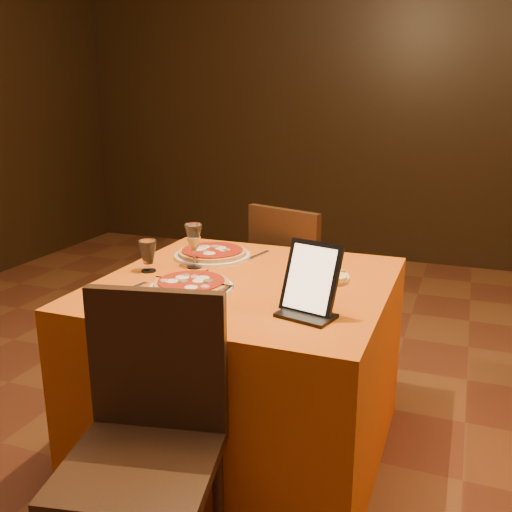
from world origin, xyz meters
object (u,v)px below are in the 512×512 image
(water_glass, at_px, (148,256))
(tablet, at_px, (311,278))
(main_table, at_px, (246,367))
(chair_main_far, at_px, (304,287))
(chair_main_near, at_px, (139,466))
(wine_glass, at_px, (194,246))
(pizza_far, at_px, (212,254))
(pizza_near, at_px, (191,286))

(water_glass, height_order, tablet, tablet)
(main_table, xyz_separation_m, chair_main_far, (0.00, 0.84, 0.08))
(main_table, distance_m, water_glass, 0.61)
(chair_main_near, height_order, chair_main_far, same)
(wine_glass, height_order, tablet, tablet)
(tablet, bearing_deg, water_glass, 179.11)
(water_glass, bearing_deg, chair_main_far, 64.35)
(main_table, height_order, water_glass, water_glass)
(main_table, bearing_deg, pizza_far, 135.57)
(pizza_near, bearing_deg, tablet, -7.97)
(pizza_far, bearing_deg, tablet, -40.08)
(main_table, bearing_deg, wine_glass, 161.93)
(pizza_near, height_order, tablet, tablet)
(chair_main_near, relative_size, chair_main_far, 1.00)
(main_table, bearing_deg, chair_main_near, -90.00)
(main_table, xyz_separation_m, chair_main_near, (0.00, -0.81, 0.08))
(water_glass, bearing_deg, wine_glass, 37.96)
(chair_main_near, bearing_deg, water_glass, 106.66)
(main_table, distance_m, chair_main_far, 0.84)
(tablet, bearing_deg, main_table, 158.58)
(water_glass, distance_m, tablet, 0.77)
(pizza_far, bearing_deg, main_table, -44.43)
(wine_glass, xyz_separation_m, tablet, (0.59, -0.32, 0.03))
(pizza_near, bearing_deg, chair_main_near, -76.63)
(chair_main_far, relative_size, tablet, 3.73)
(main_table, bearing_deg, tablet, -36.08)
(main_table, height_order, chair_main_near, chair_main_near)
(chair_main_far, bearing_deg, tablet, 125.72)
(chair_main_far, xyz_separation_m, wine_glass, (-0.27, -0.75, 0.39))
(pizza_far, relative_size, tablet, 1.39)
(chair_main_near, bearing_deg, wine_glass, 95.03)
(wine_glass, bearing_deg, water_glass, -142.04)
(chair_main_near, distance_m, chair_main_far, 1.65)
(chair_main_near, xyz_separation_m, water_glass, (-0.42, 0.78, 0.36))
(chair_main_far, xyz_separation_m, tablet, (0.33, -1.08, 0.41))
(pizza_near, bearing_deg, chair_main_far, 81.47)
(chair_main_far, bearing_deg, pizza_near, 100.39)
(chair_main_far, bearing_deg, pizza_far, 84.48)
(chair_main_near, distance_m, tablet, 0.78)
(pizza_far, xyz_separation_m, water_glass, (-0.15, -0.29, 0.05))
(chair_main_far, height_order, water_glass, chair_main_far)
(chair_main_near, relative_size, pizza_near, 2.92)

